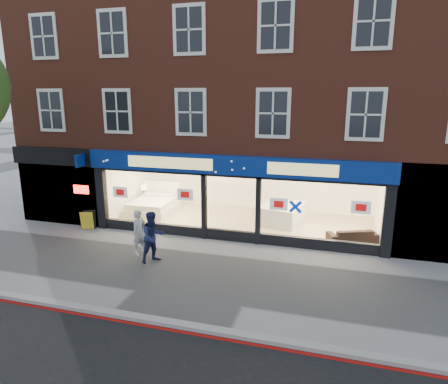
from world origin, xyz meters
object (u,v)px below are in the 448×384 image
at_px(a_board, 88,220).
at_px(pedestrian_blue, 153,237).
at_px(display_bed, 153,205).
at_px(mattress_stack, 282,213).
at_px(sofa, 352,235).
at_px(pedestrian_grey, 140,232).

relative_size(a_board, pedestrian_blue, 0.45).
bearing_deg(display_bed, mattress_stack, 1.05).
xyz_separation_m(display_bed, pedestrian_blue, (2.36, -4.83, 0.41)).
bearing_deg(mattress_stack, pedestrian_blue, -124.89).
bearing_deg(pedestrian_blue, display_bed, 62.31).
relative_size(sofa, pedestrian_blue, 1.04).
xyz_separation_m(mattress_stack, pedestrian_grey, (-4.29, -4.62, 0.30)).
bearing_deg(a_board, pedestrian_grey, -52.72).
relative_size(sofa, a_board, 2.30).
distance_m(display_bed, pedestrian_grey, 4.66).
bearing_deg(display_bed, pedestrian_grey, -71.15).
bearing_deg(pedestrian_grey, sofa, -44.76).
height_order(a_board, pedestrian_grey, pedestrian_grey).
distance_m(mattress_stack, sofa, 3.28).
xyz_separation_m(sofa, pedestrian_grey, (-7.12, -2.98, 0.43)).
xyz_separation_m(display_bed, mattress_stack, (5.90, 0.26, 0.04)).
bearing_deg(sofa, mattress_stack, -52.46).
bearing_deg(pedestrian_blue, sofa, -25.36).
distance_m(mattress_stack, pedestrian_blue, 6.21).
height_order(sofa, a_board, a_board).
height_order(display_bed, pedestrian_blue, pedestrian_blue).
bearing_deg(sofa, display_bed, -31.38).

